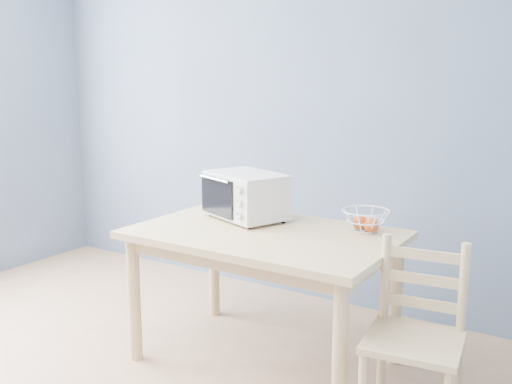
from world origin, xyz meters
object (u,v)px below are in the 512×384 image
Objects in this scene: toaster_oven at (244,194)px; dining_chair at (415,342)px; dining_table at (264,249)px; fruit_basket at (366,220)px.

toaster_oven is 0.64× the size of dining_chair.
dining_table is 0.95m from dining_chair.
toaster_oven is 1.30m from dining_chair.
fruit_basket reaches higher than dining_chair.
fruit_basket reaches higher than dining_table.
dining_chair reaches higher than dining_table.
fruit_basket is 0.76m from dining_chair.
fruit_basket is at bearing 30.02° from toaster_oven.
fruit_basket is at bearing 124.93° from dining_chair.
dining_table is 0.40m from toaster_oven.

